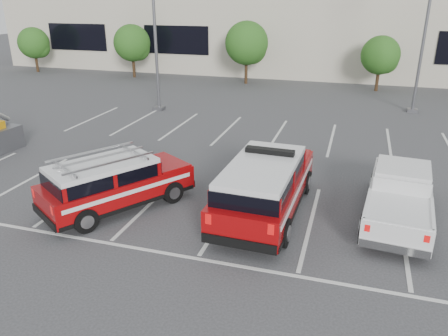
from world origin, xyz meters
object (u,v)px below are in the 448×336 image
Objects in this scene: tree_left at (133,44)px; ladder_suv at (115,186)px; fire_chief_suv at (265,190)px; tree_mid_right at (382,57)px; light_pole_left at (155,22)px; light_pole_mid at (426,23)px; tree_far_left at (35,44)px; tree_mid_left at (248,45)px; white_pickup at (399,200)px; convention_building at (326,17)px.

tree_left is 0.86× the size of ladder_suv.
fire_chief_suv is at bearing -53.54° from tree_left.
tree_mid_right is 16.72m from light_pole_left.
tree_left is 0.43× the size of light_pole_mid.
light_pole_mid is (31.91, -6.05, 2.68)m from tree_far_left.
tree_mid_left is 0.94× the size of ladder_suv.
tree_left reaches higher than fire_chief_suv.
light_pole_mid is 1.99× the size of ladder_suv.
tree_left is 20.00m from tree_mid_right.
tree_mid_right is (30.00, 0.00, 0.00)m from tree_far_left.
fire_chief_suv is at bearing -162.05° from white_pickup.
fire_chief_suv is at bearing -100.23° from tree_mid_right.
light_pole_mid is (15.00, 4.00, 0.00)m from light_pole_left.
tree_far_left is 32.59m from light_pole_mid.
tree_left is 1.11× the size of tree_mid_right.
ladder_suv is (-4.82, -1.04, -0.08)m from fire_chief_suv.
tree_mid_left is at bearing 180.00° from tree_mid_right.
tree_mid_right is (10.00, -0.00, -0.54)m from tree_mid_left.
tree_far_left is 0.39× the size of light_pole_mid.
tree_mid_left is (-5.09, -9.82, -1.68)m from convention_building.
tree_left is 12.43m from light_pole_left.
tree_mid_right reaches higher than ladder_suv.
fire_chief_suv is 4.21m from white_pickup.
light_pole_left is (-8.18, -19.86, 0.47)m from convention_building.
tree_far_left is 0.90× the size of tree_left.
tree_left is at bearing 180.00° from tree_mid_right.
tree_left reaches higher than white_pickup.
tree_mid_left reaches higher than fire_chief_suv.
light_pole_mid reaches higher than ladder_suv.
light_pole_left is at bearing 130.06° from fire_chief_suv.
convention_building is at bearing 113.26° from light_pole_mid.
ladder_suv is at bearing -47.00° from tree_far_left.
convention_building reaches higher than light_pole_mid.
ladder_suv is at bearing -71.16° from light_pole_left.
tree_mid_left is 10.01m from tree_mid_right.
light_pole_left reaches higher than tree_left.
tree_mid_left reaches higher than tree_mid_right.
white_pickup is 1.05× the size of ladder_suv.
tree_far_left is at bearing 169.27° from light_pole_mid.
ladder_suv is (-8.92, -1.96, 0.12)m from white_pickup.
fire_chief_suv is at bearing -110.37° from light_pole_mid.
tree_far_left is at bearing -180.00° from tree_mid_left.
light_pole_mid is at bearing 88.71° from white_pickup.
tree_mid_right is at bearing 101.48° from ladder_suv.
light_pole_mid is 17.31m from fire_chief_suv.
light_pole_mid reaches higher than white_pickup.
white_pickup is (20.18, -20.84, -2.13)m from tree_left.
tree_mid_right is 22.17m from fire_chief_suv.
tree_far_left is (-25.09, -9.82, -2.22)m from convention_building.
tree_left is at bearing 139.45° from white_pickup.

